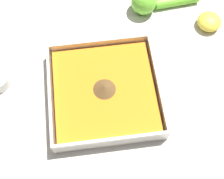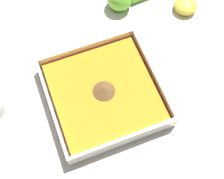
# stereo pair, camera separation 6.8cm
# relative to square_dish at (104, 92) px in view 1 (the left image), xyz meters

# --- Properties ---
(ground_plane) EXTENTS (4.00, 4.00, 0.00)m
(ground_plane) POSITION_rel_square_dish_xyz_m (0.02, -0.01, -0.02)
(ground_plane) COLOR beige
(square_dish) EXTENTS (0.24, 0.24, 0.05)m
(square_dish) POSITION_rel_square_dish_xyz_m (0.00, 0.00, 0.00)
(square_dish) COLOR silver
(square_dish) RESTS_ON ground_plane
(lemon_squeezer) EXTENTS (0.18, 0.06, 0.06)m
(lemon_squeezer) POSITION_rel_square_dish_xyz_m (-0.15, -0.23, 0.01)
(lemon_squeezer) COLOR #6BC633
(lemon_squeezer) RESTS_ON ground_plane
(lemon_half) EXTENTS (0.06, 0.06, 0.03)m
(lemon_half) POSITION_rel_square_dish_xyz_m (-0.28, -0.16, -0.00)
(lemon_half) COLOR yellow
(lemon_half) RESTS_ON ground_plane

